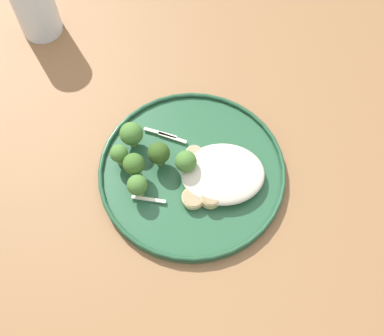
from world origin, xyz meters
TOP-DOWN VIEW (x-y plane):
  - ground at (0.00, 0.00)m, footprint 6.00×6.00m
  - wooden_dining_table at (0.00, 0.00)m, footprint 1.40×1.00m
  - dinner_plate at (-0.03, 0.04)m, footprint 0.29×0.29m
  - noodle_bed at (0.02, 0.03)m, footprint 0.13×0.10m
  - seared_scallop_on_noodles at (-0.03, -0.01)m, footprint 0.03×0.03m
  - seared_scallop_front_small at (0.02, 0.03)m, footprint 0.03×0.03m
  - seared_scallop_tiny_bay at (-0.02, 0.07)m, footprint 0.03×0.03m
  - seared_scallop_tilted_round at (0.00, -0.01)m, footprint 0.03×0.03m
  - broccoli_floret_near_rim at (-0.14, 0.06)m, footprint 0.03×0.03m
  - broccoli_floret_center_pile at (-0.11, 0.01)m, footprint 0.03×0.03m
  - broccoli_floret_rear_charred at (-0.08, 0.06)m, footprint 0.03×0.03m
  - broccoli_floret_small_sprig at (-0.11, 0.04)m, footprint 0.03×0.03m
  - broccoli_floret_tall_stalk at (-0.12, 0.09)m, footprint 0.04×0.04m
  - broccoli_floret_left_leaning at (-0.04, 0.04)m, footprint 0.03×0.03m
  - onion_sliver_pale_crescent at (-0.06, 0.10)m, footprint 0.05×0.02m
  - onion_sliver_short_strip at (-0.09, -0.01)m, footprint 0.05×0.01m
  - onion_sliver_curled_piece at (-0.08, 0.11)m, footprint 0.05×0.02m
  - water_glass at (-0.30, 0.35)m, footprint 0.07×0.07m

SIDE VIEW (x-z plane):
  - ground at x=0.00m, z-range 0.00..0.00m
  - wooden_dining_table at x=0.00m, z-range 0.29..1.03m
  - dinner_plate at x=-0.03m, z-range 0.74..0.76m
  - onion_sliver_pale_crescent at x=-0.06m, z-range 0.75..0.76m
  - onion_sliver_short_strip at x=-0.09m, z-range 0.75..0.76m
  - onion_sliver_curled_piece at x=-0.08m, z-range 0.75..0.76m
  - seared_scallop_on_noodles at x=-0.03m, z-range 0.75..0.77m
  - seared_scallop_front_small at x=0.02m, z-range 0.75..0.77m
  - seared_scallop_tiny_bay at x=-0.02m, z-range 0.75..0.77m
  - seared_scallop_tilted_round at x=0.00m, z-range 0.75..0.77m
  - noodle_bed at x=0.02m, z-range 0.75..0.78m
  - broccoli_floret_center_pile at x=-0.11m, z-range 0.75..0.80m
  - broccoli_floret_near_rim at x=-0.14m, z-range 0.76..0.80m
  - broccoli_floret_tall_stalk at x=-0.12m, z-range 0.75..0.80m
  - broccoli_floret_rear_charred at x=-0.08m, z-range 0.76..0.80m
  - broccoli_floret_small_sprig at x=-0.11m, z-range 0.76..0.81m
  - broccoli_floret_left_leaning at x=-0.04m, z-range 0.76..0.81m
  - water_glass at x=-0.30m, z-range 0.73..0.86m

